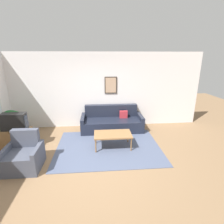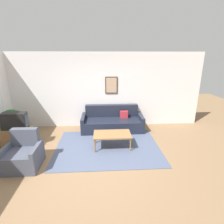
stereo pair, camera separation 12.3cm
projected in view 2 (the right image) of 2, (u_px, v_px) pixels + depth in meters
name	position (u px, v px, depth m)	size (l,w,h in m)	color
ground_plane	(90.00, 162.00, 4.38)	(16.00, 16.00, 0.00)	#846647
area_rug	(108.00, 147.00, 5.13)	(2.98, 2.27, 0.01)	#4C5670
wall_back	(93.00, 91.00, 6.35)	(8.00, 0.09, 2.70)	silver
couch	(112.00, 122.00, 6.28)	(2.15, 0.90, 0.85)	#1E2333
coffee_table	(112.00, 135.00, 5.01)	(1.06, 0.62, 0.43)	olive
tv_stand	(18.00, 138.00, 5.06)	(0.80, 0.41, 0.58)	olive
tv	(15.00, 121.00, 4.90)	(0.66, 0.28, 0.47)	black
armchair	(23.00, 155.00, 4.16)	(0.80, 0.76, 0.87)	#474C5B
potted_plant_tall	(12.00, 122.00, 5.13)	(0.67, 0.67, 1.07)	#383D42
potted_plant_by_window	(15.00, 120.00, 5.62)	(0.60, 0.60, 0.91)	slate
potted_plant_small	(8.00, 127.00, 5.42)	(0.44, 0.44, 0.72)	beige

